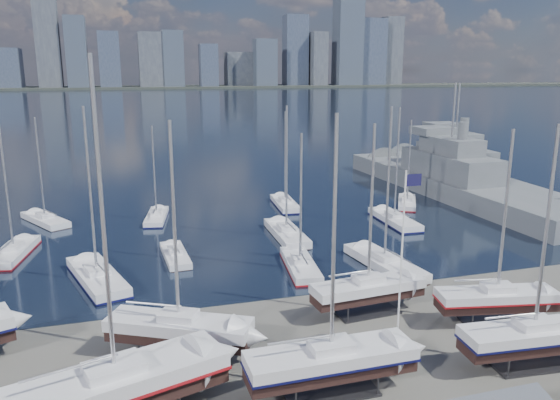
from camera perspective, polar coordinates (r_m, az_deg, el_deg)
name	(u,v)px	position (r m, az deg, el deg)	size (l,w,h in m)	color
ground	(321,358)	(37.68, 4.35, -16.10)	(1400.00, 1400.00, 0.00)	#605E59
water	(137,102)	(341.28, -14.76, 9.83)	(1400.00, 600.00, 0.40)	#172336
far_shore	(127,88)	(600.93, -15.74, 11.25)	(1400.00, 80.00, 2.20)	#2D332D
skyline	(116,49)	(594.68, -16.74, 14.84)	(639.14, 43.80, 107.69)	#475166
sailboat_cradle_1	(116,386)	(31.72, -16.79, -18.12)	(12.57, 6.83, 19.31)	#2D2D33
sailboat_cradle_2	(179,328)	(37.29, -10.50, -13.06)	(9.70, 6.87, 15.65)	#2D2D33
sailboat_cradle_3	(331,361)	(33.19, 5.35, -16.36)	(10.16, 2.89, 16.37)	#2D2D33
sailboat_cradle_4	(368,289)	(43.38, 9.19, -9.16)	(9.18, 3.24, 14.80)	#2D2D33
sailboat_cradle_5	(534,336)	(39.25, 24.99, -12.78)	(9.76, 3.47, 15.51)	#2D2D33
sailboat_cradle_6	(497,298)	(44.30, 21.71, -9.52)	(9.27, 4.20, 14.59)	#2D2D33
sailboat_moored_1	(14,254)	(62.15, -26.04, -5.06)	(4.17, 9.70, 14.05)	black
sailboat_moored_2	(45,221)	(73.78, -23.32, -2.01)	(6.62, 9.15, 13.68)	black
sailboat_moored_3	(97,279)	(52.04, -18.54, -7.83)	(5.98, 11.38, 16.38)	black
sailboat_moored_4	(175,256)	(56.19, -10.88, -5.76)	(2.47, 7.81, 11.67)	black
sailboat_moored_5	(157,218)	(71.03, -12.77, -1.81)	(3.82, 8.65, 12.51)	black
sailboat_moored_6	(300,266)	(52.47, 2.13, -6.93)	(3.75, 9.37, 13.63)	black
sailboat_moored_7	(286,235)	(62.18, 0.67, -3.63)	(3.20, 10.37, 15.53)	black
sailboat_moored_8	(285,205)	(75.90, 0.53, -0.49)	(3.35, 9.43, 13.82)	black
sailboat_moored_9	(384,265)	(53.78, 10.85, -6.64)	(4.12, 10.93, 16.11)	black
sailboat_moored_10	(394,221)	(69.32, 11.85, -2.14)	(3.16, 10.09, 14.95)	black
sailboat_moored_11	(407,203)	(78.81, 13.11, -0.33)	(6.15, 8.44, 12.51)	black
naval_ship_east	(448,184)	(87.09, 17.17, 1.63)	(9.27, 50.50, 18.53)	slate
naval_ship_west	(453,173)	(96.86, 17.62, 2.74)	(10.67, 47.23, 18.21)	slate
flagpole	(403,254)	(35.10, 12.74, -5.53)	(1.12, 0.12, 12.67)	white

